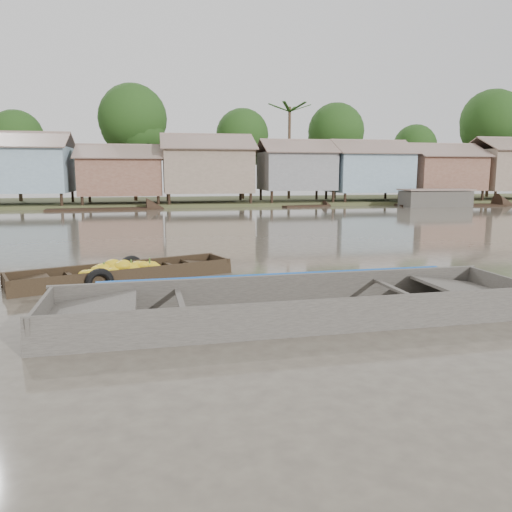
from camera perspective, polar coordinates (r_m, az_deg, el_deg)
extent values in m
plane|color=#494238|center=(9.36, -3.25, -6.15)|extent=(120.00, 120.00, 0.00)
cube|color=#384723|center=(42.03, -9.44, 5.99)|extent=(120.00, 12.00, 0.50)
cube|color=#7995A7|center=(39.54, -24.97, 8.94)|extent=(6.20, 5.20, 3.20)
cube|color=brown|center=(38.24, -25.70, 11.97)|extent=(6.60, 3.02, 1.28)
cube|color=brown|center=(40.97, -24.71, 11.82)|extent=(6.60, 3.02, 1.28)
cube|color=brown|center=(38.52, -15.09, 8.75)|extent=(5.80, 4.60, 2.70)
cube|color=brown|center=(37.31, -15.35, 11.49)|extent=(6.20, 2.67, 1.14)
cube|color=brown|center=(39.79, -15.09, 11.36)|extent=(6.20, 2.67, 1.14)
cube|color=#7D6956|center=(38.61, -5.63, 9.70)|extent=(6.50, 5.30, 3.30)
cube|color=brown|center=(37.25, -5.46, 12.94)|extent=(6.90, 3.08, 1.31)
cube|color=brown|center=(40.10, -5.88, 12.69)|extent=(6.90, 3.08, 1.31)
cube|color=slate|center=(39.90, 4.58, 9.64)|extent=(5.40, 4.70, 2.90)
cube|color=brown|center=(38.72, 5.13, 12.45)|extent=(5.80, 2.73, 1.17)
cube|color=brown|center=(41.17, 4.13, 12.29)|extent=(5.80, 2.73, 1.17)
cube|color=#7995A7|center=(41.91, 12.61, 9.30)|extent=(6.00, 5.00, 3.10)
cube|color=brown|center=(40.72, 13.49, 12.09)|extent=(6.40, 2.90, 1.24)
cube|color=brown|center=(43.19, 11.98, 11.98)|extent=(6.40, 2.90, 1.24)
cube|color=brown|center=(44.90, 20.33, 8.88)|extent=(5.70, 4.90, 2.80)
cube|color=brown|center=(43.80, 21.38, 11.24)|extent=(6.10, 2.85, 1.21)
cube|color=brown|center=(46.07, 19.60, 11.23)|extent=(6.10, 2.85, 1.21)
cube|color=#7D6956|center=(48.58, 26.99, 8.75)|extent=(6.30, 5.10, 3.40)
cube|color=brown|center=(49.73, 26.19, 11.29)|extent=(6.70, 2.96, 1.26)
cylinder|color=#473323|center=(44.27, -25.47, 8.55)|extent=(0.28, 0.28, 4.90)
sphere|color=black|center=(44.35, -25.73, 12.16)|extent=(4.20, 4.20, 4.20)
cylinder|color=#473323|center=(41.98, -13.72, 10.15)|extent=(0.28, 0.28, 6.30)
sphere|color=black|center=(42.18, -13.92, 15.04)|extent=(5.40, 5.40, 5.40)
cylinder|color=#473323|center=(43.53, -1.55, 9.69)|extent=(0.28, 0.28, 5.25)
sphere|color=black|center=(43.64, -1.57, 13.63)|extent=(4.50, 4.50, 4.50)
cylinder|color=#473323|center=(44.61, 9.01, 9.80)|extent=(0.28, 0.28, 5.60)
sphere|color=black|center=(44.74, 9.12, 13.90)|extent=(4.80, 4.80, 4.80)
cylinder|color=#473323|center=(48.80, 17.55, 8.83)|extent=(0.28, 0.28, 4.55)
sphere|color=black|center=(48.86, 17.71, 11.88)|extent=(3.90, 3.90, 3.90)
cylinder|color=#473323|center=(51.69, 25.08, 9.57)|extent=(0.28, 0.28, 6.65)
sphere|color=black|center=(51.88, 25.39, 13.76)|extent=(5.70, 5.70, 5.70)
cylinder|color=#473323|center=(43.91, 3.81, 11.47)|extent=(0.24, 0.24, 8.00)
cube|color=black|center=(12.33, -14.80, -2.99)|extent=(5.09, 2.68, 0.08)
cube|color=black|center=(12.81, -15.56, -1.65)|extent=(4.90, 1.95, 0.48)
cube|color=black|center=(11.78, -14.06, -2.56)|extent=(4.90, 1.95, 0.48)
cube|color=black|center=(13.22, -4.28, -0.98)|extent=(0.45, 1.07, 0.45)
cube|color=black|center=(13.02, -6.01, -0.92)|extent=(1.16, 1.22, 0.18)
cube|color=black|center=(11.84, -26.66, -3.24)|extent=(0.45, 1.07, 0.45)
cube|color=black|center=(11.87, -24.57, -2.77)|extent=(1.16, 1.22, 0.18)
cube|color=black|center=(11.99, -20.41, -2.19)|extent=(0.47, 1.05, 0.05)
cube|color=black|center=(12.66, -9.61, -1.12)|extent=(0.47, 1.05, 0.05)
ellipsoid|color=yellow|center=(11.94, -17.74, -2.15)|extent=(0.49, 0.41, 0.26)
ellipsoid|color=yellow|center=(12.45, -16.37, -1.25)|extent=(0.39, 0.33, 0.20)
ellipsoid|color=yellow|center=(12.33, -14.87, -0.86)|extent=(0.37, 0.32, 0.19)
ellipsoid|color=yellow|center=(11.95, -17.33, -2.09)|extent=(0.43, 0.37, 0.23)
ellipsoid|color=yellow|center=(12.36, -11.63, -1.32)|extent=(0.45, 0.38, 0.23)
ellipsoid|color=yellow|center=(12.39, -15.78, -1.29)|extent=(0.43, 0.37, 0.23)
ellipsoid|color=yellow|center=(12.18, -17.06, -1.40)|extent=(0.49, 0.41, 0.26)
ellipsoid|color=yellow|center=(12.68, -14.14, -1.34)|extent=(0.41, 0.34, 0.21)
ellipsoid|color=yellow|center=(12.17, -17.59, -1.55)|extent=(0.42, 0.35, 0.22)
ellipsoid|color=yellow|center=(11.88, -17.29, -2.44)|extent=(0.47, 0.40, 0.25)
ellipsoid|color=yellow|center=(12.14, -15.67, -1.34)|extent=(0.46, 0.39, 0.24)
ellipsoid|color=yellow|center=(11.95, -16.01, -1.75)|extent=(0.38, 0.32, 0.20)
ellipsoid|color=yellow|center=(12.02, -14.03, -2.04)|extent=(0.39, 0.33, 0.21)
ellipsoid|color=yellow|center=(12.22, -16.03, -0.92)|extent=(0.46, 0.39, 0.24)
ellipsoid|color=yellow|center=(12.09, -15.09, -1.12)|extent=(0.46, 0.39, 0.24)
ellipsoid|color=yellow|center=(12.45, -15.78, -1.40)|extent=(0.40, 0.34, 0.21)
ellipsoid|color=yellow|center=(11.86, -17.49, -2.39)|extent=(0.48, 0.41, 0.25)
ellipsoid|color=yellow|center=(12.69, -12.65, -1.34)|extent=(0.42, 0.36, 0.22)
ellipsoid|color=yellow|center=(12.24, -12.79, -1.03)|extent=(0.38, 0.32, 0.20)
ellipsoid|color=yellow|center=(12.05, -18.31, -2.04)|extent=(0.49, 0.42, 0.26)
ellipsoid|color=yellow|center=(12.64, -14.25, -1.33)|extent=(0.42, 0.36, 0.22)
ellipsoid|color=yellow|center=(12.15, -13.91, -1.45)|extent=(0.42, 0.36, 0.22)
ellipsoid|color=yellow|center=(12.35, -15.24, -1.17)|extent=(0.46, 0.39, 0.24)
ellipsoid|color=yellow|center=(12.32, -15.97, -1.31)|extent=(0.43, 0.36, 0.22)
ellipsoid|color=yellow|center=(12.30, -13.34, -1.08)|extent=(0.45, 0.38, 0.23)
ellipsoid|color=yellow|center=(12.68, -11.94, -1.13)|extent=(0.48, 0.41, 0.25)
ellipsoid|color=yellow|center=(12.27, -10.51, -1.79)|extent=(0.41, 0.34, 0.21)
ellipsoid|color=yellow|center=(12.19, -14.45, -1.25)|extent=(0.44, 0.37, 0.23)
ellipsoid|color=yellow|center=(12.18, -18.82, -2.04)|extent=(0.45, 0.38, 0.23)
cylinder|color=#3F6626|center=(12.12, -16.97, -1.06)|extent=(0.04, 0.04, 0.17)
cylinder|color=#3F6626|center=(12.30, -14.07, -0.79)|extent=(0.04, 0.04, 0.17)
cylinder|color=#3F6626|center=(12.44, -12.06, -0.60)|extent=(0.04, 0.04, 0.17)
torus|color=black|center=(12.98, -14.09, -1.36)|extent=(0.67, 0.38, 0.66)
torus|color=black|center=(11.51, -17.44, -2.90)|extent=(0.66, 0.38, 0.64)
cube|color=#3A3631|center=(8.98, 4.50, -7.40)|extent=(8.44, 2.06, 0.08)
cube|color=#3A3631|center=(9.84, 2.76, -4.03)|extent=(8.57, 0.44, 0.68)
cube|color=#3A3631|center=(7.96, 6.74, -7.40)|extent=(8.57, 0.44, 0.68)
cube|color=#3A3631|center=(10.87, 26.19, -3.71)|extent=(0.12, 2.09, 0.65)
cube|color=#3A3631|center=(10.42, 23.09, -3.58)|extent=(1.51, 1.85, 0.26)
cube|color=#3A3631|center=(8.66, -23.20, -6.71)|extent=(0.12, 2.09, 0.65)
cube|color=#3A3631|center=(8.54, -18.40, -6.08)|extent=(1.51, 1.85, 0.26)
cube|color=#3A3631|center=(8.49, -8.55, -5.39)|extent=(0.16, 2.01, 0.05)
cube|color=#3A3631|center=(9.63, 16.03, -3.87)|extent=(0.16, 2.01, 0.05)
cube|color=#665E54|center=(8.96, 4.51, -7.05)|extent=(6.43, 1.83, 0.02)
cube|color=#0F469A|center=(9.85, 2.66, -2.46)|extent=(6.93, 0.31, 0.17)
torus|color=olive|center=(9.72, 19.83, -6.10)|extent=(0.48, 0.48, 0.07)
torus|color=olive|center=(9.71, 19.84, -5.84)|extent=(0.39, 0.39, 0.07)
cube|color=black|center=(35.24, -17.49, 4.93)|extent=(6.87, 1.96, 0.35)
cube|color=black|center=(37.00, 5.69, 5.52)|extent=(3.61, 1.62, 0.35)
cube|color=black|center=(40.70, 21.25, 5.29)|extent=(8.11, 2.85, 0.35)
cube|color=black|center=(39.54, 19.81, 6.14)|extent=(5.00, 2.00, 1.20)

